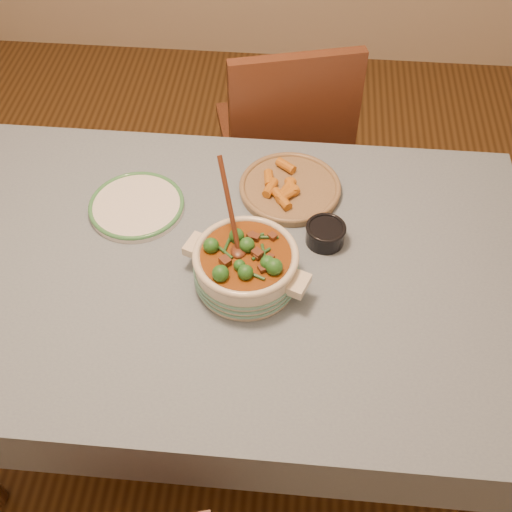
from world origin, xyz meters
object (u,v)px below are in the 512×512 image
Objects in this scene: white_plate at (137,206)px; chair_far at (286,137)px; dining_table at (229,286)px; stew_casserole at (246,264)px; condiment_bowl at (325,233)px; fried_plate at (290,187)px.

chair_far is (0.41, 0.62, -0.22)m from white_plate.
white_plate is (-0.29, 0.19, 0.10)m from dining_table.
stew_casserole is 0.90m from chair_far.
chair_far is at bearing 101.66° from condiment_bowl.
dining_table is at bearing 138.33° from stew_casserole.
dining_table is at bearing -116.70° from fried_plate.
chair_far is (0.12, 0.81, -0.11)m from dining_table.
white_plate is at bearing 41.63° from chair_far.
stew_casserole is 0.42m from white_plate.
stew_casserole is at bearing -141.86° from condiment_bowl.
white_plate is at bearing 146.97° from dining_table.
stew_casserole reaches higher than chair_far.
fried_plate is at bearing 63.30° from dining_table.
dining_table is at bearing 66.68° from chair_far.
fried_plate is at bearing 74.57° from stew_casserole.
chair_far is at bearing 94.02° from fried_plate.
condiment_bowl is (0.55, -0.08, 0.02)m from white_plate.
stew_casserole is 0.96× the size of white_plate.
stew_casserole is 2.53× the size of condiment_bowl.
condiment_bowl reaches higher than dining_table.
dining_table is at bearing -156.69° from condiment_bowl.
chair_far reaches higher than condiment_bowl.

